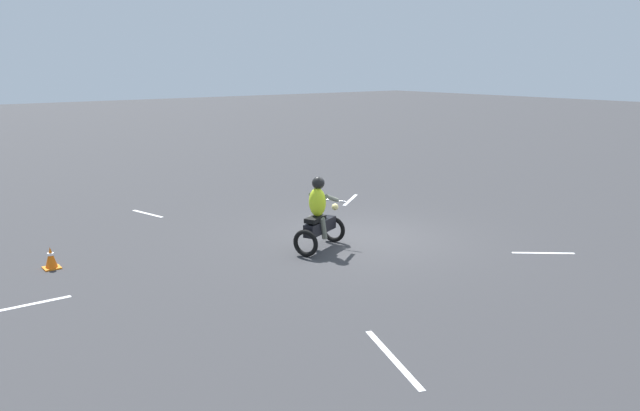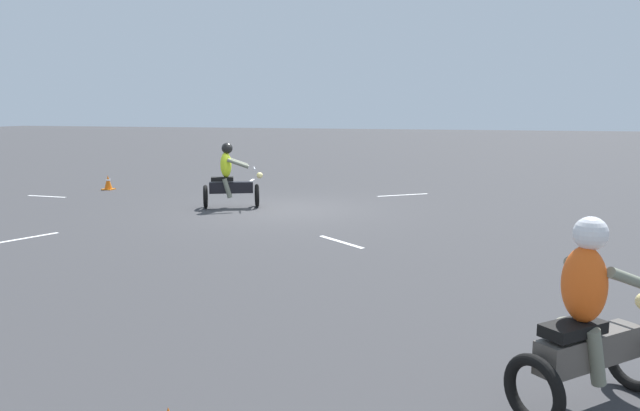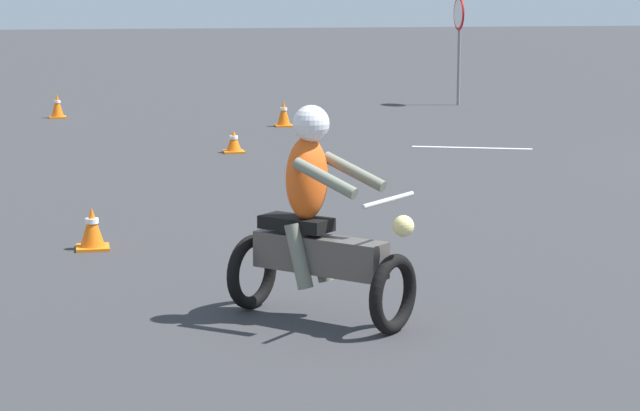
{
  "view_description": "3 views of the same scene",
  "coord_description": "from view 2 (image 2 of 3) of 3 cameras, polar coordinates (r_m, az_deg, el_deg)",
  "views": [
    {
      "loc": [
        9.54,
        10.73,
        4.06
      ],
      "look_at": [
        1.34,
        0.1,
        1.0
      ],
      "focal_mm": 35.0,
      "sensor_mm": 36.0,
      "label": 1
    },
    {
      "loc": [
        -5.11,
        14.63,
        2.53
      ],
      "look_at": [
        -2.3,
        4.66,
        0.9
      ],
      "focal_mm": 35.0,
      "sensor_mm": 36.0,
      "label": 2
    },
    {
      "loc": [
        -15.08,
        10.92,
        2.55
      ],
      "look_at": [
        -5.94,
        9.22,
        0.9
      ],
      "focal_mm": 70.0,
      "sensor_mm": 36.0,
      "label": 3
    }
  ],
  "objects": [
    {
      "name": "ground_plane",
      "position": [
        15.71,
        -3.44,
        -0.35
      ],
      "size": [
        120.0,
        120.0,
        0.0
      ],
      "primitive_type": "plane",
      "color": "#333335"
    },
    {
      "name": "motorcycle_rider_foreground",
      "position": [
        16.01,
        -8.26,
        2.37
      ],
      "size": [
        1.53,
        1.13,
        1.66
      ],
      "rotation": [
        0.0,
        0.0,
        1.99
      ],
      "color": "black",
      "rests_on": "ground"
    },
    {
      "name": "motorcycle_rider_background",
      "position": [
        5.74,
        23.29,
        -10.12
      ],
      "size": [
        1.41,
        1.42,
        1.66
      ],
      "rotation": [
        0.0,
        0.0,
        2.37
      ],
      "color": "black",
      "rests_on": "ground"
    },
    {
      "name": "traffic_cone_far_center",
      "position": [
        20.53,
        -18.8,
        1.99
      ],
      "size": [
        0.32,
        0.32,
        0.45
      ],
      "color": "orange",
      "rests_on": "ground"
    },
    {
      "name": "lane_stripe_e",
      "position": [
        19.61,
        -23.71,
        0.77
      ],
      "size": [
        1.3,
        0.14,
        0.01
      ],
      "primitive_type": "cube",
      "rotation": [
        0.0,
        0.0,
        1.54
      ],
      "color": "silver",
      "rests_on": "ground"
    },
    {
      "name": "lane_stripe_n",
      "position": [
        13.39,
        -26.33,
        -2.88
      ],
      "size": [
        0.77,
        1.81,
        0.01
      ],
      "primitive_type": "cube",
      "rotation": [
        0.0,
        0.0,
        2.78
      ],
      "color": "silver",
      "rests_on": "ground"
    },
    {
      "name": "lane_stripe_nw",
      "position": [
        11.89,
        1.94,
        -3.33
      ],
      "size": [
        1.1,
        0.95,
        0.01
      ],
      "primitive_type": "cube",
      "rotation": [
        0.0,
        0.0,
        4.02
      ],
      "color": "silver",
      "rests_on": "ground"
    },
    {
      "name": "lane_stripe_sw",
      "position": [
        18.4,
        7.58,
        0.96
      ],
      "size": [
        1.37,
        1.05,
        0.01
      ],
      "primitive_type": "cube",
      "rotation": [
        0.0,
        0.0,
        5.35
      ],
      "color": "silver",
      "rests_on": "ground"
    },
    {
      "name": "lane_stripe_s",
      "position": [
        21.86,
        -6.36,
        2.24
      ],
      "size": [
        0.4,
        1.31,
        0.01
      ],
      "primitive_type": "cube",
      "rotation": [
        0.0,
        0.0,
        6.51
      ],
      "color": "silver",
      "rests_on": "ground"
    }
  ]
}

